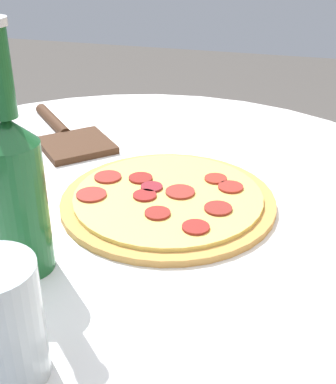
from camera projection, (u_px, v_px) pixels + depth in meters
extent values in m
cylinder|color=white|center=(131.00, 212.00, 0.77)|extent=(1.01, 1.01, 0.02)
cylinder|color=#C68E47|center=(168.00, 201.00, 0.77)|extent=(0.31, 0.31, 0.01)
cylinder|color=#EACC60|center=(168.00, 196.00, 0.76)|extent=(0.27, 0.27, 0.01)
cylinder|color=maroon|center=(231.00, 187.00, 0.78)|extent=(0.04, 0.04, 0.00)
cylinder|color=maroon|center=(180.00, 192.00, 0.76)|extent=(0.04, 0.04, 0.00)
cylinder|color=maroon|center=(196.00, 227.00, 0.68)|extent=(0.04, 0.04, 0.00)
cylinder|color=maroon|center=(218.00, 208.00, 0.72)|extent=(0.04, 0.04, 0.00)
cylinder|color=maroon|center=(144.00, 196.00, 0.75)|extent=(0.03, 0.03, 0.00)
cylinder|color=maroon|center=(158.00, 213.00, 0.71)|extent=(0.03, 0.03, 0.00)
cylinder|color=maroon|center=(91.00, 195.00, 0.76)|extent=(0.04, 0.04, 0.00)
cylinder|color=maroon|center=(152.00, 187.00, 0.78)|extent=(0.03, 0.03, 0.00)
cylinder|color=maroon|center=(108.00, 177.00, 0.81)|extent=(0.04, 0.04, 0.00)
cylinder|color=maroon|center=(216.00, 179.00, 0.80)|extent=(0.03, 0.03, 0.00)
cylinder|color=maroon|center=(143.00, 178.00, 0.80)|extent=(0.04, 0.04, 0.00)
cylinder|color=#195628|center=(19.00, 209.00, 0.60)|extent=(0.06, 0.06, 0.16)
cone|color=#195628|center=(7.00, 130.00, 0.55)|extent=(0.06, 0.06, 0.03)
cube|color=#422819|center=(76.00, 145.00, 0.94)|extent=(0.16, 0.16, 0.01)
cylinder|color=#422819|center=(53.00, 121.00, 1.05)|extent=(0.13, 0.12, 0.02)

